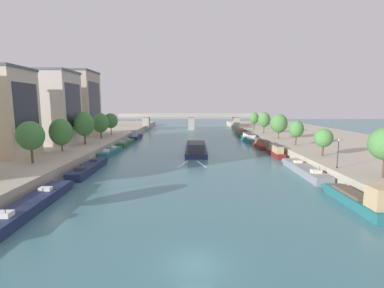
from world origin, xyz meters
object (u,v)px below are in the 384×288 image
at_px(moored_boat_left_midway, 111,152).
at_px(moored_boat_right_second, 259,144).
at_px(moored_boat_right_end, 358,199).
at_px(moored_boat_right_lone, 241,133).
at_px(barge_midriver, 196,148).
at_px(tree_right_distant, 296,129).
at_px(tree_left_past_mid, 61,132).
at_px(tree_left_distant, 111,121).
at_px(moored_boat_left_upstream, 31,204).
at_px(tree_right_past_mid, 323,138).
at_px(tree_left_by_lamp, 30,136).
at_px(moored_boat_right_near, 248,138).
at_px(moored_boat_left_near, 89,168).
at_px(tree_right_second, 279,123).
at_px(moored_boat_left_lone, 137,136).
at_px(moored_boat_left_gap_after, 126,143).
at_px(moored_boat_right_upstream, 276,151).
at_px(tree_left_end_of_row, 101,123).
at_px(bridge_far, 191,119).
at_px(tree_left_midway, 84,124).
at_px(moored_boat_right_gap_after, 304,170).
at_px(lamppost_right_bank, 338,152).
at_px(tree_right_end_of_row, 254,118).
at_px(tree_right_midway, 264,120).

distance_m(moored_boat_left_midway, moored_boat_right_second, 37.87).
bearing_deg(moored_boat_right_end, moored_boat_left_midway, 138.53).
distance_m(moored_boat_right_end, moored_boat_right_second, 42.41).
relative_size(moored_boat_right_end, moored_boat_right_lone, 0.87).
distance_m(barge_midriver, tree_right_distant, 24.14).
height_order(tree_left_past_mid, tree_left_distant, tree_left_distant).
bearing_deg(moored_boat_left_upstream, tree_right_past_mid, 26.66).
bearing_deg(tree_left_by_lamp, tree_right_distant, 21.00).
bearing_deg(barge_midriver, tree_left_past_mid, -156.89).
bearing_deg(moored_boat_right_near, moored_boat_left_near, -132.15).
height_order(moored_boat_left_midway, tree_right_second, tree_right_second).
distance_m(moored_boat_left_lone, tree_right_distant, 51.53).
distance_m(moored_boat_right_second, tree_right_distant, 11.60).
bearing_deg(tree_left_distant, moored_boat_left_gap_after, -54.03).
bearing_deg(tree_right_distant, tree_left_distant, 155.33).
distance_m(moored_boat_right_end, tree_right_past_mid, 21.84).
bearing_deg(moored_boat_right_near, tree_right_second, -57.70).
bearing_deg(moored_boat_right_upstream, barge_midriver, 159.79).
bearing_deg(tree_right_second, moored_boat_left_midway, -162.66).
bearing_deg(moored_boat_left_lone, moored_boat_left_gap_after, -91.10).
xyz_separation_m(barge_midriver, tree_left_end_of_row, (-26.58, 9.70, 5.56)).
bearing_deg(bridge_far, tree_left_midway, -113.49).
relative_size(barge_midriver, moored_boat_left_lone, 2.15).
height_order(tree_left_distant, tree_right_second, tree_right_second).
xyz_separation_m(moored_boat_right_second, moored_boat_right_lone, (0.38, 28.59, -0.00)).
distance_m(moored_boat_left_gap_after, bridge_far, 51.52).
distance_m(moored_boat_right_end, tree_left_past_mid, 52.34).
relative_size(barge_midriver, moored_boat_right_gap_after, 1.54).
distance_m(tree_right_past_mid, lamppost_right_bank, 10.28).
relative_size(moored_boat_right_end, tree_left_past_mid, 1.73).
distance_m(tree_left_past_mid, tree_right_past_mid, 51.18).
relative_size(moored_boat_right_end, tree_right_end_of_row, 1.79).
distance_m(moored_boat_right_second, tree_left_past_mid, 47.76).
bearing_deg(barge_midriver, tree_right_past_mid, -36.20).
height_order(barge_midriver, bridge_far, bridge_far).
bearing_deg(moored_boat_left_lone, tree_right_distant, -33.30).
xyz_separation_m(moored_boat_left_upstream, lamppost_right_bank, (39.69, 11.28, 3.83)).
xyz_separation_m(moored_boat_left_upstream, moored_boat_right_gap_after, (36.74, 15.87, 0.03)).
distance_m(tree_left_distant, bridge_far, 46.28).
bearing_deg(moored_boat_right_end, barge_midriver, 115.04).
relative_size(tree_right_second, lamppost_right_bank, 1.56).
xyz_separation_m(moored_boat_left_upstream, moored_boat_right_near, (35.95, 57.02, 0.45)).
bearing_deg(moored_boat_left_near, bridge_far, 77.15).
relative_size(moored_boat_right_second, tree_right_midway, 1.46).
bearing_deg(tree_left_end_of_row, moored_boat_left_upstream, -80.97).
relative_size(barge_midriver, moored_boat_right_second, 2.35).
relative_size(moored_boat_left_upstream, tree_left_past_mid, 2.52).
bearing_deg(bridge_far, tree_left_by_lamp, -107.99).
distance_m(moored_boat_right_gap_after, moored_boat_right_upstream, 15.82).
height_order(moored_boat_right_end, lamppost_right_bank, lamppost_right_bank).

